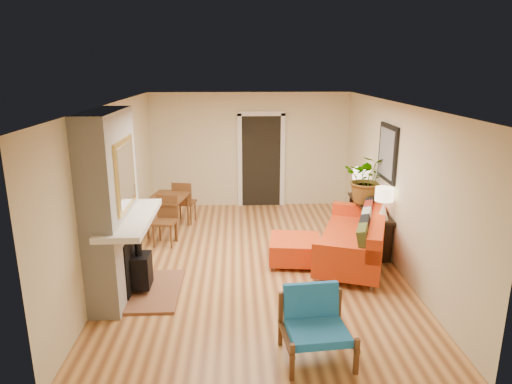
% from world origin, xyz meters
% --- Properties ---
extents(room_shell, '(6.50, 6.50, 6.50)m').
position_xyz_m(room_shell, '(0.60, 2.63, 1.24)').
color(room_shell, tan).
rests_on(room_shell, ground).
extents(fireplace, '(1.09, 1.68, 2.60)m').
position_xyz_m(fireplace, '(-2.00, -1.00, 1.24)').
color(fireplace, white).
rests_on(fireplace, ground).
extents(sofa, '(1.71, 2.50, 0.91)m').
position_xyz_m(sofa, '(1.70, -0.01, 0.40)').
color(sofa, silver).
rests_on(sofa, ground).
extents(ottoman, '(0.91, 0.91, 0.41)m').
position_xyz_m(ottoman, '(0.63, -0.06, 0.24)').
color(ottoman, silver).
rests_on(ottoman, ground).
extents(blue_chair, '(0.80, 0.79, 0.77)m').
position_xyz_m(blue_chair, '(0.54, -2.55, 0.42)').
color(blue_chair, brown).
rests_on(blue_chair, ground).
extents(dining_table, '(0.92, 1.70, 0.89)m').
position_xyz_m(dining_table, '(-1.58, 1.45, 0.59)').
color(dining_table, brown).
rests_on(dining_table, ground).
extents(console_table, '(0.34, 1.85, 0.72)m').
position_xyz_m(console_table, '(2.07, 0.71, 0.58)').
color(console_table, black).
rests_on(console_table, ground).
extents(lamp_near, '(0.30, 0.30, 0.54)m').
position_xyz_m(lamp_near, '(2.07, -0.04, 1.06)').
color(lamp_near, white).
rests_on(lamp_near, console_table).
extents(lamp_far, '(0.30, 0.30, 0.54)m').
position_xyz_m(lamp_far, '(2.07, 1.42, 1.06)').
color(lamp_far, white).
rests_on(lamp_far, console_table).
extents(houseplant, '(1.01, 0.94, 0.91)m').
position_xyz_m(houseplant, '(2.06, 0.91, 1.18)').
color(houseplant, '#1E5919').
rests_on(houseplant, console_table).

